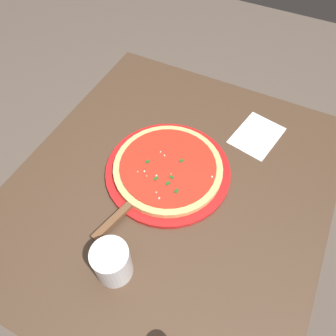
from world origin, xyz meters
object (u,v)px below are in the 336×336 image
object	(u,v)px
pizza	(168,167)
pizza_server	(126,209)
serving_plate	(168,171)
cup_tall_drink	(112,262)
napkin_folded_right	(257,135)

from	to	relation	value
pizza	pizza_server	xyz separation A→B (m)	(0.16, -0.04, -0.00)
serving_plate	pizza_server	world-z (taller)	pizza_server
pizza	pizza_server	world-z (taller)	pizza
serving_plate	cup_tall_drink	world-z (taller)	cup_tall_drink
napkin_folded_right	pizza	bearing A→B (deg)	-36.99
pizza	cup_tall_drink	world-z (taller)	cup_tall_drink
pizza_server	napkin_folded_right	distance (m)	0.45
napkin_folded_right	pizza_server	bearing A→B (deg)	-28.87
serving_plate	napkin_folded_right	size ratio (longest dim) A/B	2.15
napkin_folded_right	cup_tall_drink	bearing A→B (deg)	-17.31
serving_plate	napkin_folded_right	world-z (taller)	serving_plate
serving_plate	napkin_folded_right	distance (m)	0.30
napkin_folded_right	serving_plate	bearing A→B (deg)	-37.00
pizza	cup_tall_drink	size ratio (longest dim) A/B	2.91
cup_tall_drink	pizza	bearing A→B (deg)	-177.48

